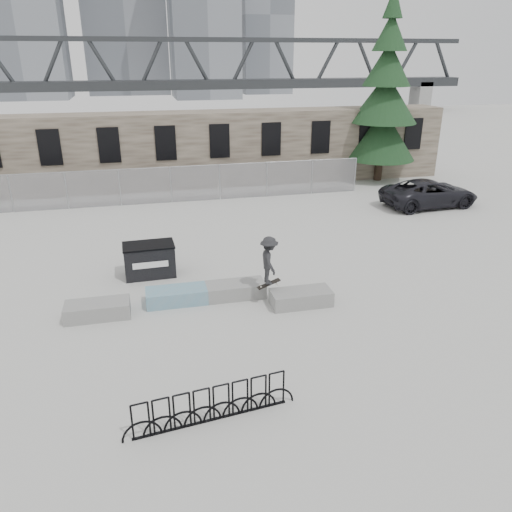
{
  "coord_description": "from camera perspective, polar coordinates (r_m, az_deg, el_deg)",
  "views": [
    {
      "loc": [
        -1.61,
        -14.97,
        7.72
      ],
      "look_at": [
        2.02,
        0.45,
        1.3
      ],
      "focal_mm": 35.0,
      "sensor_mm": 36.0,
      "label": 1
    }
  ],
  "objects": [
    {
      "name": "spruce_tree",
      "position": [
        33.63,
        14.47,
        16.63
      ],
      "size": [
        4.38,
        4.38,
        11.5
      ],
      "color": "#38281E",
      "rests_on": "ground"
    },
    {
      "name": "skateboarder",
      "position": [
        16.16,
        1.5,
        -0.53
      ],
      "size": [
        0.8,
        1.05,
        1.76
      ],
      "rotation": [
        0.0,
        0.0,
        1.56
      ],
      "color": "#252527",
      "rests_on": "ground"
    },
    {
      "name": "ground",
      "position": [
        16.92,
        -6.35,
        -5.23
      ],
      "size": [
        120.0,
        120.0,
        0.0
      ],
      "primitive_type": "plane",
      "color": "#B0B0AB",
      "rests_on": "ground"
    },
    {
      "name": "chainlink_fence",
      "position": [
        28.32,
        -9.71,
        8.09
      ],
      "size": [
        22.06,
        0.06,
        2.02
      ],
      "color": "gray",
      "rests_on": "ground"
    },
    {
      "name": "planter_center_right",
      "position": [
        17.09,
        -2.37,
        -3.81
      ],
      "size": [
        2.0,
        0.9,
        0.5
      ],
      "color": "gray",
      "rests_on": "ground"
    },
    {
      "name": "dumpster",
      "position": [
        18.98,
        -12.07,
        -0.42
      ],
      "size": [
        1.9,
        1.2,
        1.23
      ],
      "rotation": [
        0.0,
        0.0,
        0.03
      ],
      "color": "black",
      "rests_on": "ground"
    },
    {
      "name": "planter_offset",
      "position": [
        16.6,
        5.17,
        -4.7
      ],
      "size": [
        2.0,
        0.9,
        0.5
      ],
      "color": "gray",
      "rests_on": "ground"
    },
    {
      "name": "bike_rack",
      "position": [
        11.69,
        -5.08,
        -16.55
      ],
      "size": [
        4.01,
        0.58,
        0.9
      ],
      "rotation": [
        0.0,
        0.0,
        0.13
      ],
      "color": "black",
      "rests_on": "ground"
    },
    {
      "name": "suv",
      "position": [
        28.85,
        19.21,
        6.81
      ],
      "size": [
        5.43,
        2.8,
        1.46
      ],
      "primitive_type": "imported",
      "rotation": [
        0.0,
        0.0,
        1.64
      ],
      "color": "black",
      "rests_on": "ground"
    },
    {
      "name": "stone_wall",
      "position": [
        31.73,
        -10.36,
        11.79
      ],
      "size": [
        36.0,
        2.58,
        4.5
      ],
      "color": "brown",
      "rests_on": "ground"
    },
    {
      "name": "planter_far_left",
      "position": [
        16.56,
        -17.65,
        -5.81
      ],
      "size": [
        2.0,
        0.9,
        0.5
      ],
      "color": "gray",
      "rests_on": "ground"
    },
    {
      "name": "planter_center_left",
      "position": [
        16.87,
        -9.07,
        -4.45
      ],
      "size": [
        2.0,
        0.9,
        0.5
      ],
      "color": "teal",
      "rests_on": "ground"
    },
    {
      "name": "truss_bridge",
      "position": [
        71.02,
        -4.05,
        19.11
      ],
      "size": [
        70.0,
        3.0,
        9.8
      ],
      "color": "#2D3033",
      "rests_on": "ground"
    }
  ]
}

